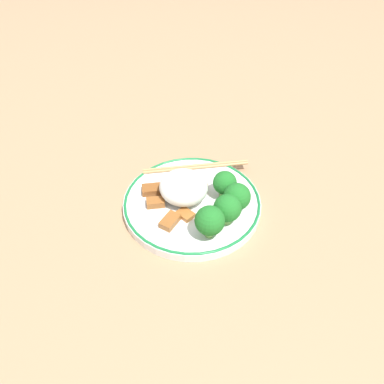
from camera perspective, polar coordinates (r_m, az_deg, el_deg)
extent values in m
plane|color=#9E7A56|center=(0.66, 0.00, -2.26)|extent=(3.00, 3.00, 0.00)
cylinder|color=white|center=(0.65, 0.00, -1.78)|extent=(0.24, 0.24, 0.02)
torus|color=#197238|center=(0.65, 0.00, -1.28)|extent=(0.24, 0.24, 0.00)
ellipsoid|color=white|center=(0.63, -1.37, 0.53)|extent=(0.08, 0.08, 0.05)
cylinder|color=#72AD4C|center=(0.59, 2.64, -6.09)|extent=(0.01, 0.01, 0.02)
sphere|color=#1E6B23|center=(0.57, 2.72, -4.37)|extent=(0.05, 0.05, 0.05)
cylinder|color=#72AD4C|center=(0.61, 5.26, -4.01)|extent=(0.02, 0.02, 0.01)
sphere|color=#1E6B23|center=(0.60, 5.41, -2.46)|extent=(0.05, 0.05, 0.05)
cylinder|color=#72AD4C|center=(0.64, 6.74, -2.05)|extent=(0.01, 0.01, 0.01)
sphere|color=#1E6B23|center=(0.62, 6.92, -0.51)|extent=(0.05, 0.05, 0.05)
cylinder|color=#72AD4C|center=(0.65, 4.90, -0.12)|extent=(0.02, 0.02, 0.02)
sphere|color=#1E6B23|center=(0.64, 5.02, 1.42)|extent=(0.04, 0.04, 0.04)
cube|color=#995B28|center=(0.67, -1.32, 0.85)|extent=(0.03, 0.03, 0.01)
cube|color=brown|center=(0.66, 1.41, 0.41)|extent=(0.02, 0.03, 0.01)
cube|color=brown|center=(0.67, -6.08, 0.58)|extent=(0.04, 0.03, 0.01)
cube|color=brown|center=(0.61, -3.37, -4.44)|extent=(0.03, 0.04, 0.01)
cube|color=brown|center=(0.64, -5.57, -1.60)|extent=(0.04, 0.03, 0.01)
cube|color=#995B28|center=(0.62, -0.74, -3.47)|extent=(0.03, 0.03, 0.01)
cylinder|color=#AD8451|center=(0.72, 0.54, 4.06)|extent=(0.19, 0.09, 0.01)
cylinder|color=#AD8451|center=(0.71, 0.62, 3.73)|extent=(0.19, 0.09, 0.01)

